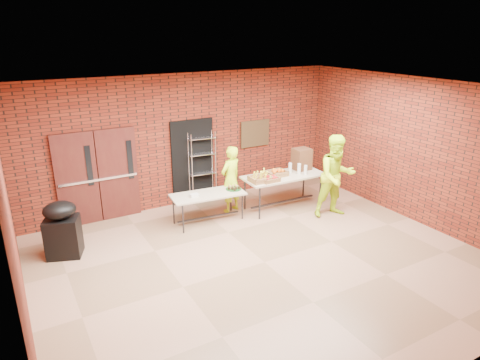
% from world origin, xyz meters
% --- Properties ---
extents(room, '(8.08, 7.08, 3.28)m').
position_xyz_m(room, '(0.00, 0.00, 1.60)').
color(room, '#836447').
rests_on(room, ground).
extents(double_doors, '(1.78, 0.12, 2.10)m').
position_xyz_m(double_doors, '(-2.20, 3.44, 1.05)').
color(double_doors, '#481D14').
rests_on(double_doors, room).
extents(dark_doorway, '(1.10, 0.06, 2.10)m').
position_xyz_m(dark_doorway, '(0.10, 3.46, 1.05)').
color(dark_doorway, black).
rests_on(dark_doorway, room).
extents(bronze_plaque, '(0.85, 0.04, 0.70)m').
position_xyz_m(bronze_plaque, '(1.90, 3.45, 1.55)').
color(bronze_plaque, '#46341C').
rests_on(bronze_plaque, room).
extents(wire_rack, '(0.68, 0.31, 1.80)m').
position_xyz_m(wire_rack, '(0.29, 3.32, 0.90)').
color(wire_rack, silver).
rests_on(wire_rack, room).
extents(table_left, '(1.70, 0.84, 0.68)m').
position_xyz_m(table_left, '(-0.12, 2.17, 0.62)').
color(table_left, tan).
rests_on(table_left, room).
extents(table_right, '(2.04, 0.92, 0.82)m').
position_xyz_m(table_right, '(1.84, 2.02, 0.75)').
color(table_right, tan).
rests_on(table_right, room).
extents(basket_bananas, '(0.50, 0.39, 0.16)m').
position_xyz_m(basket_bananas, '(1.12, 1.92, 0.89)').
color(basket_bananas, olive).
rests_on(basket_bananas, table_right).
extents(basket_oranges, '(0.49, 0.38, 0.15)m').
position_xyz_m(basket_oranges, '(1.66, 2.08, 0.89)').
color(basket_oranges, olive).
rests_on(basket_oranges, table_right).
extents(basket_apples, '(0.40, 0.31, 0.13)m').
position_xyz_m(basket_apples, '(1.30, 1.82, 0.88)').
color(basket_apples, olive).
rests_on(basket_apples, table_right).
extents(muffin_tray, '(0.36, 0.36, 0.09)m').
position_xyz_m(muffin_tray, '(0.52, 2.13, 0.72)').
color(muffin_tray, '#134A1A').
rests_on(muffin_tray, table_left).
extents(napkin_box, '(0.18, 0.12, 0.06)m').
position_xyz_m(napkin_box, '(-0.45, 2.16, 0.71)').
color(napkin_box, silver).
rests_on(napkin_box, table_left).
extents(coffee_dispenser, '(0.41, 0.37, 0.54)m').
position_xyz_m(coffee_dispenser, '(2.49, 2.18, 1.09)').
color(coffee_dispenser, '#4F301B').
rests_on(coffee_dispenser, table_right).
extents(cup_stack_front, '(0.09, 0.09, 0.26)m').
position_xyz_m(cup_stack_front, '(2.22, 1.92, 0.95)').
color(cup_stack_front, silver).
rests_on(cup_stack_front, table_right).
extents(cup_stack_mid, '(0.08, 0.08, 0.23)m').
position_xyz_m(cup_stack_mid, '(2.32, 1.80, 0.94)').
color(cup_stack_mid, silver).
rests_on(cup_stack_mid, table_right).
extents(cup_stack_back, '(0.08, 0.08, 0.25)m').
position_xyz_m(cup_stack_back, '(2.08, 2.10, 0.95)').
color(cup_stack_back, silver).
rests_on(cup_stack_back, table_right).
extents(covered_grill, '(0.75, 0.69, 1.12)m').
position_xyz_m(covered_grill, '(-3.20, 2.15, 0.56)').
color(covered_grill, black).
rests_on(covered_grill, room).
extents(volunteer_woman, '(0.68, 0.55, 1.61)m').
position_xyz_m(volunteer_woman, '(0.61, 2.44, 0.80)').
color(volunteer_woman, '#CFFC1C').
rests_on(volunteer_woman, room).
extents(volunteer_man, '(1.07, 0.91, 1.93)m').
position_xyz_m(volunteer_man, '(2.60, 1.02, 0.97)').
color(volunteer_man, '#CFFC1C').
rests_on(volunteer_man, room).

